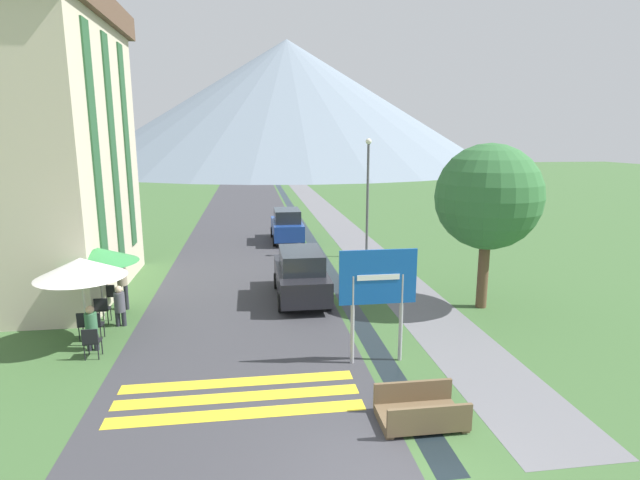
% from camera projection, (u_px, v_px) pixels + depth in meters
% --- Properties ---
extents(ground_plane, '(160.00, 160.00, 0.00)m').
position_uv_depth(ground_plane, '(290.00, 242.00, 27.71)').
color(ground_plane, '#3D6033').
extents(road, '(6.40, 60.00, 0.01)m').
position_uv_depth(road, '(246.00, 215.00, 37.06)').
color(road, '#38383D').
rests_on(road, ground_plane).
extents(footpath, '(2.20, 60.00, 0.01)m').
position_uv_depth(footpath, '(327.00, 213.00, 37.89)').
color(footpath, slate).
rests_on(footpath, ground_plane).
extents(drainage_channel, '(0.60, 60.00, 0.00)m').
position_uv_depth(drainage_channel, '(295.00, 214.00, 37.57)').
color(drainage_channel, black).
rests_on(drainage_channel, ground_plane).
extents(crosswalk_marking, '(5.44, 1.84, 0.01)m').
position_uv_depth(crosswalk_marking, '(238.00, 397.00, 11.15)').
color(crosswalk_marking, yellow).
rests_on(crosswalk_marking, ground_plane).
extents(mountain_distant, '(77.82, 77.82, 23.60)m').
position_uv_depth(mountain_distant, '(287.00, 104.00, 95.57)').
color(mountain_distant, slate).
rests_on(mountain_distant, ground_plane).
extents(hotel_building, '(5.34, 8.26, 10.56)m').
position_uv_depth(hotel_building, '(39.00, 137.00, 17.51)').
color(hotel_building, beige).
rests_on(hotel_building, ground_plane).
extents(road_sign, '(1.98, 0.11, 2.98)m').
position_uv_depth(road_sign, '(378.00, 287.00, 12.52)').
color(road_sign, '#9E9EA3').
rests_on(road_sign, ground_plane).
extents(footbridge, '(1.70, 1.10, 0.65)m').
position_uv_depth(footbridge, '(421.00, 412.00, 10.13)').
color(footbridge, brown).
rests_on(footbridge, ground_plane).
extents(parked_car_near, '(1.79, 4.26, 1.82)m').
position_uv_depth(parked_car_near, '(301.00, 274.00, 17.76)').
color(parked_car_near, black).
rests_on(parked_car_near, ground_plane).
extents(parked_car_far, '(1.70, 3.87, 1.82)m').
position_uv_depth(parked_car_far, '(287.00, 225.00, 27.55)').
color(parked_car_far, navy).
rests_on(parked_car_far, ground_plane).
extents(cafe_chair_middle, '(0.40, 0.40, 0.85)m').
position_uv_depth(cafe_chair_middle, '(102.00, 308.00, 15.45)').
color(cafe_chair_middle, black).
rests_on(cafe_chair_middle, ground_plane).
extents(cafe_chair_near_right, '(0.40, 0.40, 0.85)m').
position_uv_depth(cafe_chair_near_right, '(95.00, 324.00, 14.16)').
color(cafe_chair_near_right, black).
rests_on(cafe_chair_near_right, ground_plane).
extents(cafe_chair_near_left, '(0.40, 0.40, 0.85)m').
position_uv_depth(cafe_chair_near_left, '(86.00, 323.00, 14.19)').
color(cafe_chair_near_left, black).
rests_on(cafe_chair_near_left, ground_plane).
extents(cafe_chair_far_right, '(0.40, 0.40, 0.85)m').
position_uv_depth(cafe_chair_far_right, '(110.00, 294.00, 16.83)').
color(cafe_chair_far_right, black).
rests_on(cafe_chair_far_right, ground_plane).
extents(cafe_chair_nearest, '(0.40, 0.40, 0.85)m').
position_uv_depth(cafe_chair_nearest, '(91.00, 340.00, 13.00)').
color(cafe_chair_nearest, black).
rests_on(cafe_chair_nearest, ground_plane).
extents(cafe_umbrella_front_white, '(2.37, 2.37, 2.53)m').
position_uv_depth(cafe_umbrella_front_white, '(81.00, 268.00, 13.44)').
color(cafe_umbrella_front_white, '#B7B2A8').
rests_on(cafe_umbrella_front_white, ground_plane).
extents(cafe_umbrella_middle_green, '(2.40, 2.40, 2.35)m').
position_uv_depth(cafe_umbrella_middle_green, '(98.00, 255.00, 15.45)').
color(cafe_umbrella_middle_green, '#B7B2A8').
rests_on(cafe_umbrella_middle_green, ground_plane).
extents(person_seated_far, '(0.32, 0.32, 1.28)m').
position_uv_depth(person_seated_far, '(91.00, 326.00, 13.48)').
color(person_seated_far, '#282833').
rests_on(person_seated_far, ground_plane).
extents(person_seated_near, '(0.32, 0.32, 1.28)m').
position_uv_depth(person_seated_near, '(120.00, 304.00, 15.23)').
color(person_seated_near, '#282833').
rests_on(person_seated_near, ground_plane).
extents(person_standing_terrace, '(0.32, 0.32, 1.68)m').
position_uv_depth(person_standing_terrace, '(122.00, 282.00, 16.64)').
color(person_standing_terrace, '#282833').
rests_on(person_standing_terrace, ground_plane).
extents(streetlamp, '(0.28, 0.28, 5.64)m').
position_uv_depth(streetlamp, '(368.00, 189.00, 23.52)').
color(streetlamp, '#515156').
rests_on(streetlamp, ground_plane).
extents(tree_by_path, '(3.48, 3.48, 5.53)m').
position_uv_depth(tree_by_path, '(488.00, 197.00, 16.32)').
color(tree_by_path, brown).
rests_on(tree_by_path, ground_plane).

